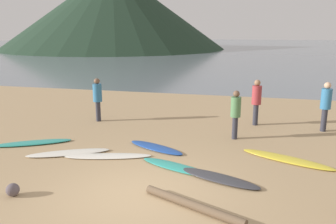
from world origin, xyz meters
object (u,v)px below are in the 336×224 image
surfboard_2 (108,156)px  surfboard_5 (219,178)px  surfboard_6 (287,159)px  beach_rock_near (13,190)px  driftwood_log (193,205)px  surfboard_3 (156,147)px  surfboard_4 (176,167)px  person_3 (236,111)px  person_1 (257,99)px  person_2 (326,103)px  surfboard_1 (68,153)px  person_0 (98,96)px  surfboard_0 (33,143)px

surfboard_2 → surfboard_5: 3.29m
surfboard_6 → beach_rock_near: beach_rock_near is taller
driftwood_log → beach_rock_near: bearing=-174.6°
surfboard_3 → driftwood_log: (1.69, -3.30, 0.04)m
surfboard_4 → person_3: 3.31m
surfboard_3 → surfboard_5: size_ratio=0.95×
surfboard_4 → surfboard_6: surfboard_6 is taller
surfboard_2 → surfboard_5: surfboard_5 is taller
surfboard_2 → person_3: person_3 is taller
person_1 → person_2: bearing=82.3°
surfboard_6 → beach_rock_near: (-5.96, -3.60, 0.11)m
surfboard_4 → driftwood_log: size_ratio=0.92×
surfboard_4 → surfboard_6: 3.11m
surfboard_6 → driftwood_log: (-2.07, -3.23, 0.05)m
driftwood_log → surfboard_5: bearing=76.0°
surfboard_5 → person_3: person_3 is taller
surfboard_6 → driftwood_log: 3.84m
person_1 → beach_rock_near: bearing=-36.7°
person_2 → driftwood_log: person_2 is taller
surfboard_6 → driftwood_log: size_ratio=1.10×
driftwood_log → surfboard_2: bearing=140.7°
person_2 → surfboard_1: bearing=-44.3°
surfboard_4 → person_1: bearing=89.2°
surfboard_5 → person_2: size_ratio=1.20×
person_0 → driftwood_log: size_ratio=0.72×
person_3 → surfboard_6: bearing=-78.7°
surfboard_3 → surfboard_4: 1.60m
surfboard_3 → beach_rock_near: bearing=-95.6°
driftwood_log → beach_rock_near: beach_rock_near is taller
person_1 → person_2: person_2 is taller
person_0 → beach_rock_near: size_ratio=5.88×
surfboard_1 → surfboard_3: size_ratio=1.18×
surfboard_3 → person_2: bearing=56.6°
surfboard_6 → surfboard_4: bearing=-132.1°
surfboard_1 → surfboard_5: bearing=-37.4°
surfboard_0 → person_1: person_1 is taller
person_0 → person_1: (5.98, 0.88, 0.02)m
surfboard_1 → beach_rock_near: (0.15, -2.63, 0.11)m
person_0 → surfboard_4: bearing=-84.8°
surfboard_2 → person_1: (4.04, 4.46, 0.98)m
surfboard_3 → surfboard_2: bearing=-113.2°
surfboard_5 → surfboard_6: surfboard_5 is taller
surfboard_2 → person_2: size_ratio=1.40×
surfboard_4 → beach_rock_near: bearing=-121.0°
surfboard_5 → person_2: (3.18, 4.98, 0.98)m
surfboard_1 → surfboard_6: size_ratio=0.91×
surfboard_0 → driftwood_log: (5.58, -2.80, 0.05)m
surfboard_0 → surfboard_2: 2.81m
person_1 → driftwood_log: (-1.22, -6.76, -0.92)m
surfboard_2 → surfboard_6: size_ratio=0.95×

